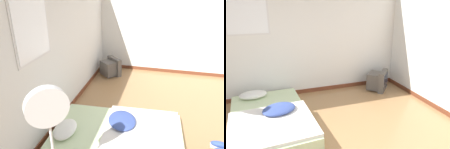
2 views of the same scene
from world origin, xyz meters
The scene contains 3 objects.
wall_back centered at (-0.01, 2.77, 1.29)m, with size 7.37×0.08×2.60m.
mattress_bed centered at (-0.61, 1.57, 0.13)m, with size 1.36×2.10×0.34m.
crt_tv centered at (1.90, 2.35, 0.22)m, with size 0.61×0.62×0.47m.
Camera 2 is at (-0.65, -1.90, 2.01)m, focal length 35.00 mm.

